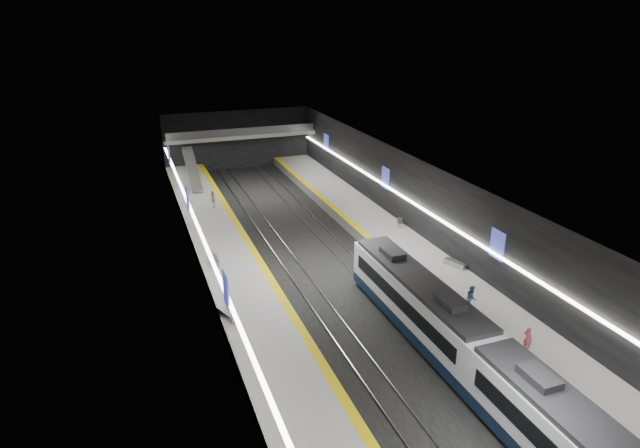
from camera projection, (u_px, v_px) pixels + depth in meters
name	position (u px, v px, depth m)	size (l,w,h in m)	color
ground	(330.00, 275.00, 44.26)	(70.00, 70.00, 0.00)	black
ceiling	(331.00, 182.00, 41.32)	(20.00, 70.00, 0.04)	beige
wall_left	(205.00, 248.00, 39.57)	(0.04, 70.00, 8.00)	black
wall_right	(438.00, 215.00, 46.00)	(0.04, 70.00, 8.00)	black
wall_back	(238.00, 140.00, 73.33)	(20.00, 0.04, 8.00)	black
platform_left	(240.00, 284.00, 41.66)	(5.00, 70.00, 1.00)	slate
tile_surface_left	(240.00, 278.00, 41.47)	(5.00, 70.00, 0.02)	#ACADA8
tactile_strip_left	(268.00, 274.00, 42.18)	(0.60, 70.00, 0.02)	yellow
platform_right	(410.00, 256.00, 46.49)	(5.00, 70.00, 1.00)	slate
tile_surface_right	(411.00, 251.00, 46.30)	(5.00, 70.00, 0.02)	#ACADA8
tactile_strip_right	(388.00, 254.00, 45.59)	(0.60, 70.00, 0.02)	yellow
rails	(330.00, 274.00, 44.24)	(6.52, 70.00, 0.12)	gray
train	(486.00, 365.00, 29.27)	(2.69, 30.05, 3.60)	#0D1C32
ad_posters	(326.00, 220.00, 43.48)	(19.94, 53.50, 2.20)	#3D45B7
cove_light_left	(208.00, 250.00, 39.71)	(0.25, 68.60, 0.12)	white
cove_light_right	(436.00, 217.00, 46.01)	(0.25, 68.60, 0.12)	white
mezzanine_bridge	(241.00, 135.00, 71.14)	(20.00, 3.00, 1.50)	gray
escalator	(192.00, 169.00, 63.47)	(1.20, 8.00, 0.60)	#99999E
bench_left_near	(228.00, 315.00, 36.01)	(0.53, 1.91, 0.47)	#99999E
bench_left_far	(215.00, 260.00, 43.94)	(0.50, 1.82, 0.44)	#99999E
bench_right_near	(455.00, 264.00, 43.34)	(0.53, 1.91, 0.47)	#99999E
bench_right_far	(400.00, 223.00, 51.80)	(0.51, 1.83, 0.45)	#99999E
passenger_right_a	(528.00, 339.00, 32.35)	(0.58, 0.38, 1.59)	#C5495E
passenger_right_b	(471.00, 298.00, 36.83)	(0.88, 0.68, 1.80)	teal
passenger_left_a	(213.00, 199.00, 56.16)	(1.11, 0.46, 1.90)	silver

